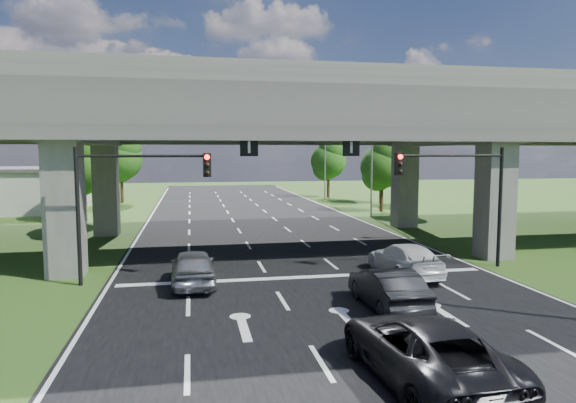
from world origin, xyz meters
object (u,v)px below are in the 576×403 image
object	(u,v)px
car_silver	(193,267)
car_white	(405,260)
signal_right	(461,184)
streetlight_far	(368,151)
signal_left	(130,189)
streetlight_beyond	(322,151)
car_dark	(387,288)
car_trailing	(424,349)

from	to	relation	value
car_silver	car_white	size ratio (longest dim) A/B	0.90
signal_right	streetlight_far	bearing A→B (deg)	83.53
signal_left	car_white	world-z (taller)	signal_left
signal_right	streetlight_beyond	size ratio (longest dim) A/B	0.60
streetlight_beyond	car_silver	bearing A→B (deg)	-112.45
signal_right	car_white	size ratio (longest dim) A/B	1.17
signal_left	car_white	bearing A→B (deg)	-4.36
streetlight_beyond	car_dark	xyz separation A→B (m)	(-8.30, -41.73, -5.06)
signal_left	streetlight_far	distance (m)	26.95
car_dark	car_silver	bearing A→B (deg)	-33.87
car_silver	car_dark	size ratio (longest dim) A/B	1.00
car_dark	streetlight_beyond	bearing A→B (deg)	-101.02
car_white	car_trailing	world-z (taller)	car_trailing
car_silver	car_trailing	size ratio (longest dim) A/B	0.79
streetlight_beyond	car_white	size ratio (longest dim) A/B	1.95
car_silver	signal_left	bearing A→B (deg)	-20.74
streetlight_far	streetlight_beyond	xyz separation A→B (m)	(0.00, 16.00, 0.00)
signal_left	car_trailing	world-z (taller)	signal_left
signal_right	car_trailing	size ratio (longest dim) A/B	1.02
car_trailing	streetlight_beyond	bearing A→B (deg)	-104.23
car_white	signal_right	bearing A→B (deg)	-165.70
streetlight_far	car_dark	size ratio (longest dim) A/B	2.17
signal_left	car_white	distance (m)	12.85
streetlight_far	car_dark	world-z (taller)	streetlight_far
signal_right	car_silver	world-z (taller)	signal_right
car_silver	streetlight_far	bearing A→B (deg)	-127.11
signal_left	car_trailing	size ratio (longest dim) A/B	1.02
streetlight_beyond	car_silver	world-z (taller)	streetlight_beyond
signal_right	car_dark	xyz separation A→B (m)	(-6.02, -5.67, -3.40)
streetlight_far	car_white	distance (m)	22.31
car_dark	car_white	world-z (taller)	car_dark
streetlight_far	car_trailing	world-z (taller)	streetlight_far
signal_left	car_silver	world-z (taller)	signal_left
streetlight_beyond	car_trailing	xyz separation A→B (m)	(-9.63, -47.53, -5.00)
signal_right	streetlight_far	world-z (taller)	streetlight_far
car_silver	car_dark	distance (m)	8.44
streetlight_beyond	car_dark	bearing A→B (deg)	-101.25
streetlight_beyond	car_dark	world-z (taller)	streetlight_beyond
car_silver	signal_right	bearing A→B (deg)	-176.91
signal_left	car_silver	size ratio (longest dim) A/B	1.30
signal_left	car_dark	bearing A→B (deg)	-30.52
signal_right	car_dark	size ratio (longest dim) A/B	1.30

